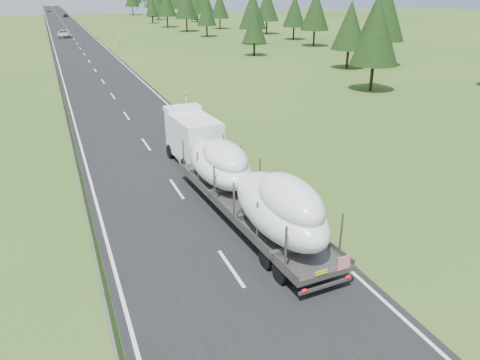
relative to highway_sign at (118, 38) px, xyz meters
name	(u,v)px	position (x,y,z in m)	size (l,w,h in m)	color
ground	(231,269)	(-7.20, -80.00, -1.81)	(400.00, 400.00, 0.00)	#37531B
road_surface	(74,39)	(-7.20, 20.00, -1.80)	(10.00, 400.00, 0.02)	black
guardrail	(48,37)	(-12.50, 19.94, -1.21)	(0.10, 400.00, 0.76)	slate
marker_posts	(83,20)	(-0.70, 75.00, -1.27)	(0.13, 350.08, 1.00)	silver
highway_sign	(118,38)	(0.00, 0.00, 0.00)	(0.08, 0.90, 2.60)	slate
tree_line_right	(210,1)	(32.66, 41.58, 5.17)	(26.99, 328.01, 12.63)	black
boat_truck	(235,173)	(-4.93, -74.67, 0.26)	(3.52, 18.80, 3.85)	white
distant_van	(64,34)	(-8.96, 23.89, -0.98)	(2.74, 5.94, 1.65)	silver
distant_car_dark	(65,15)	(-4.71, 104.11, -1.13)	(1.60, 3.97, 1.35)	black
distant_car_blue	(48,10)	(-10.06, 149.66, -1.16)	(1.37, 3.93, 1.30)	#192447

